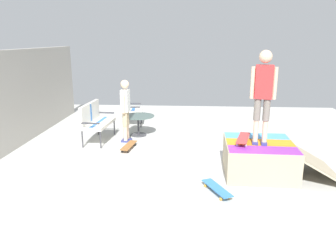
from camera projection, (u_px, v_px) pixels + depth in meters
ground_plane at (173, 159)px, 7.66m from camera, size 12.00×12.00×0.10m
back_wall_cinderblock at (0, 104)px, 7.59m from camera, size 9.00×0.20×2.39m
skate_ramp at (260, 158)px, 6.63m from camera, size 1.43×2.24×0.65m
patio_bench at (94, 118)px, 8.67m from camera, size 1.29×0.64×1.02m
patio_chair_near_house at (130, 106)px, 10.27m from camera, size 0.67×0.61×1.02m
patio_table at (138, 121)px, 9.23m from camera, size 0.90×0.90×0.57m
person_watching at (125, 106)px, 8.56m from camera, size 0.48×0.26×1.63m
person_skater at (263, 90)px, 6.18m from camera, size 0.28×0.48×1.79m
skateboard_by_bench at (129, 146)px, 8.16m from camera, size 0.82×0.31×0.10m
skateboard_spare at (217, 188)px, 5.82m from camera, size 0.81×0.53×0.10m
skateboard_on_ramp at (243, 138)px, 6.53m from camera, size 0.82×0.40×0.10m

